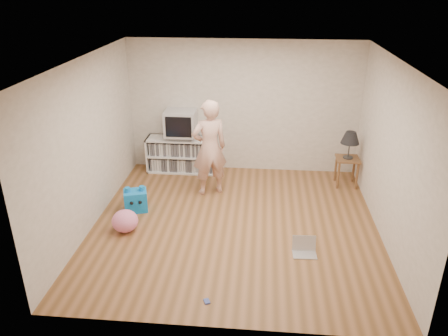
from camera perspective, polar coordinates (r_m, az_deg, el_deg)
ground at (r=7.06m, az=1.42°, el=-7.39°), size 4.50×4.50×0.00m
walls at (r=6.48m, az=1.53°, el=2.48°), size 4.52×4.52×2.60m
ceiling at (r=6.13m, az=1.67°, el=13.87°), size 4.50×4.50×0.01m
media_unit at (r=8.86m, az=-5.46°, el=1.79°), size 1.40×0.45×0.70m
dvd_deck at (r=8.71m, az=-5.58°, el=4.10°), size 0.45×0.35×0.07m
crt_tv at (r=8.61m, az=-5.66°, el=5.88°), size 0.60×0.53×0.50m
side_table at (r=8.49m, az=15.77°, el=0.43°), size 0.42×0.42×0.55m
table_lamp at (r=8.30m, az=16.17°, el=3.76°), size 0.34×0.34×0.52m
person at (r=7.70m, az=-1.92°, el=2.62°), size 0.75×0.65×1.75m
laptop at (r=6.48m, az=10.44°, el=-10.34°), size 0.35×0.28×0.23m
playing_cards at (r=5.58m, az=-2.26°, el=-17.01°), size 0.10×0.11×0.02m
plush_blue at (r=7.53m, az=-11.46°, el=-4.16°), size 0.45×0.40×0.44m
plush_pink at (r=6.99m, az=-12.81°, el=-6.76°), size 0.44×0.44×0.35m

